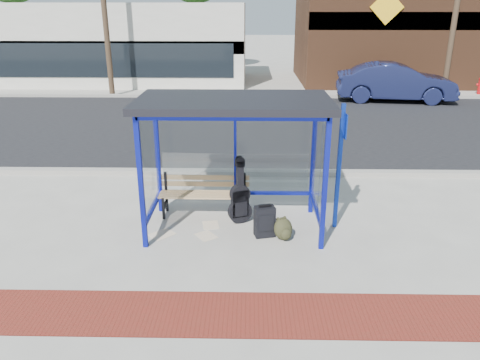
{
  "coord_description": "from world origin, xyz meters",
  "views": [
    {
      "loc": [
        0.26,
        -7.84,
        3.89
      ],
      "look_at": [
        0.1,
        0.2,
        0.88
      ],
      "focal_mm": 35.0,
      "sensor_mm": 36.0,
      "label": 1
    }
  ],
  "objects_px": {
    "backpack": "(284,229)",
    "guitar_bag": "(240,200)",
    "bench": "(205,192)",
    "parked_car": "(395,82)",
    "suitcase": "(265,222)"
  },
  "relations": [
    {
      "from": "backpack",
      "to": "bench",
      "type": "bearing_deg",
      "value": 123.08
    },
    {
      "from": "bench",
      "to": "guitar_bag",
      "type": "relative_size",
      "value": 1.42
    },
    {
      "from": "guitar_bag",
      "to": "parked_car",
      "type": "distance_m",
      "value": 13.74
    },
    {
      "from": "bench",
      "to": "parked_car",
      "type": "relative_size",
      "value": 0.36
    },
    {
      "from": "guitar_bag",
      "to": "parked_car",
      "type": "xyz_separation_m",
      "value": [
        6.39,
        12.15,
        0.35
      ]
    },
    {
      "from": "guitar_bag",
      "to": "suitcase",
      "type": "height_order",
      "value": "guitar_bag"
    },
    {
      "from": "backpack",
      "to": "suitcase",
      "type": "bearing_deg",
      "value": 138.67
    },
    {
      "from": "suitcase",
      "to": "backpack",
      "type": "bearing_deg",
      "value": -33.66
    },
    {
      "from": "bench",
      "to": "guitar_bag",
      "type": "bearing_deg",
      "value": -27.43
    },
    {
      "from": "bench",
      "to": "suitcase",
      "type": "bearing_deg",
      "value": -38.38
    },
    {
      "from": "bench",
      "to": "parked_car",
      "type": "bearing_deg",
      "value": 59.51
    },
    {
      "from": "guitar_bag",
      "to": "parked_car",
      "type": "bearing_deg",
      "value": 42.07
    },
    {
      "from": "bench",
      "to": "parked_car",
      "type": "distance_m",
      "value": 13.76
    },
    {
      "from": "backpack",
      "to": "guitar_bag",
      "type": "bearing_deg",
      "value": 117.52
    },
    {
      "from": "bench",
      "to": "guitar_bag",
      "type": "distance_m",
      "value": 0.79
    }
  ]
}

